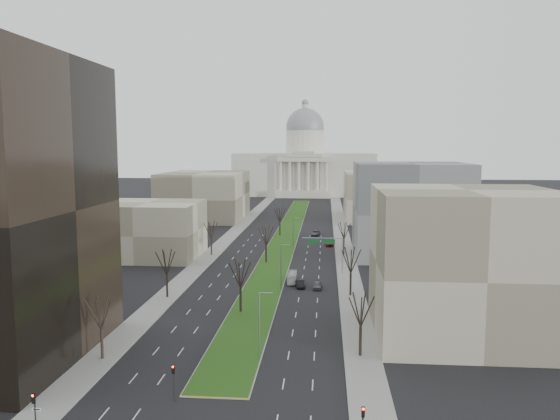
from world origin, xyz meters
The scene contains 30 objects.
ground centered at (0.00, 120.00, 0.00)m, with size 600.00×600.00×0.00m, color black.
median centered at (0.00, 118.99, 0.10)m, with size 8.00×222.03×0.20m.
sidewalk_left centered at (-17.50, 95.00, 0.07)m, with size 5.00×330.00×0.15m, color gray.
sidewalk_right centered at (17.50, 95.00, 0.07)m, with size 5.00×330.00×0.15m, color gray.
capitol centered at (0.00, 269.59, 16.31)m, with size 80.00×46.00×55.00m.
building_beige_left centered at (-33.00, 85.00, 7.00)m, with size 26.00×22.00×14.00m, color gray.
building_tan_right centered at (33.00, 32.00, 11.00)m, with size 26.00×24.00×22.00m, color gray.
building_grey_right centered at (34.00, 92.00, 12.00)m, with size 28.00×26.00×24.00m, color slate.
building_far_left centered at (-35.00, 160.00, 9.00)m, with size 30.00×40.00×18.00m, color gray.
building_far_right centered at (35.00, 165.00, 9.00)m, with size 30.00×40.00×18.00m, color gray.
tree_left_near centered at (-17.20, 18.00, 6.61)m, with size 5.10×5.10×9.18m.
tree_left_mid centered at (-17.20, 48.00, 7.00)m, with size 5.40×5.40×9.72m.
tree_left_far centered at (-17.20, 88.00, 6.84)m, with size 5.28×5.28×9.50m.
tree_right_near centered at (17.20, 22.00, 6.69)m, with size 5.16×5.16×9.29m.
tree_right_mid centered at (17.20, 52.00, 7.16)m, with size 5.52×5.52×9.94m.
tree_right_far centered at (17.20, 92.00, 6.53)m, with size 5.04×5.04×9.07m.
tree_median_a centered at (-2.00, 40.00, 7.00)m, with size 5.40×5.40×9.72m.
tree_median_b centered at (-2.00, 80.00, 7.00)m, with size 5.40×5.40×9.72m.
tree_median_c centered at (-2.00, 120.00, 7.00)m, with size 5.40×5.40×9.72m.
streetlamp_median_a centered at (3.76, 20.00, 4.81)m, with size 1.90×0.20×9.16m.
streetlamp_median_b centered at (3.76, 55.00, 4.81)m, with size 1.90×0.20×9.16m.
streetlamp_median_c centered at (3.76, 95.00, 4.81)m, with size 1.90×0.20×9.16m.
traffic_signal_left centered at (-16.00, -1.07, 2.79)m, with size 0.32×0.41×4.30m.
traffic_signal_median centered at (-4.30, 6.93, 2.79)m, with size 0.32×0.41×4.30m.
mast_arm_signs centered at (13.49, 70.03, 6.11)m, with size 9.12×0.24×8.09m.
car_grey_near centered at (10.85, 56.70, 0.71)m, with size 1.69×4.19×1.43m, color #55565E.
car_black centered at (7.39, 57.68, 0.74)m, with size 1.56×4.48×1.48m, color black.
car_red centered at (13.50, 104.31, 0.75)m, with size 2.09×5.15×1.49m, color maroon.
car_grey_far centered at (9.21, 121.91, 0.75)m, with size 2.48×5.38×1.50m, color #4F5257.
box_van centered at (5.50, 61.54, 1.02)m, with size 1.72×7.34×2.05m, color white.
Camera 1 is at (12.33, -49.76, 28.42)m, focal length 35.00 mm.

